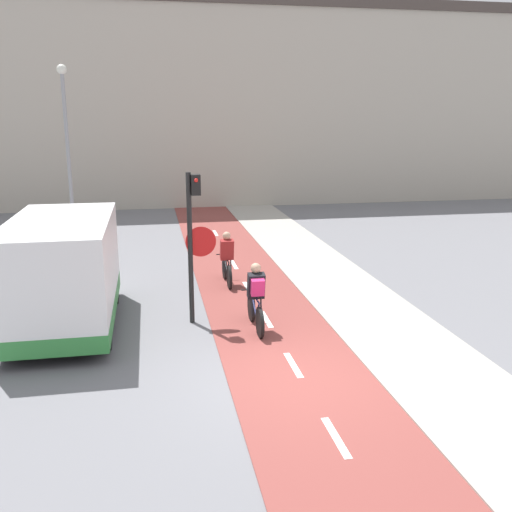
% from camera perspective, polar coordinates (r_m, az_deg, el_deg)
% --- Properties ---
extents(ground_plane, '(120.00, 120.00, 0.00)m').
position_cam_1_polar(ground_plane, '(10.40, 4.44, -12.04)').
color(ground_plane, slate).
extents(bike_lane, '(2.60, 60.00, 0.02)m').
position_cam_1_polar(bike_lane, '(10.40, 4.43, -11.98)').
color(bike_lane, brown).
rests_on(bike_lane, ground_plane).
extents(sidewalk_strip, '(2.40, 60.00, 0.05)m').
position_cam_1_polar(sidewalk_strip, '(11.25, 17.04, -10.42)').
color(sidewalk_strip, '#A8A399').
rests_on(sidewalk_strip, ground_plane).
extents(building_row_background, '(60.00, 5.20, 10.21)m').
position_cam_1_polar(building_row_background, '(31.33, -6.26, 14.82)').
color(building_row_background, '#B2A899').
rests_on(building_row_background, ground_plane).
extents(traffic_light_pole, '(0.67, 0.25, 3.37)m').
position_cam_1_polar(traffic_light_pole, '(12.47, -6.27, 2.41)').
color(traffic_light_pole, black).
rests_on(traffic_light_pole, ground_plane).
extents(street_lamp_far, '(0.36, 0.36, 6.35)m').
position_cam_1_polar(street_lamp_far, '(22.78, -18.42, 11.61)').
color(street_lamp_far, gray).
rests_on(street_lamp_far, ground_plane).
extents(cyclist_near, '(0.46, 1.67, 1.50)m').
position_cam_1_polar(cyclist_near, '(12.28, -0.01, -4.28)').
color(cyclist_near, black).
rests_on(cyclist_near, ground_plane).
extents(cyclist_far, '(0.46, 1.63, 1.48)m').
position_cam_1_polar(cyclist_far, '(15.65, -2.93, -0.48)').
color(cyclist_far, black).
rests_on(cyclist_far, ground_plane).
extents(van, '(2.09, 4.56, 2.41)m').
position_cam_1_polar(van, '(13.02, -18.67, -1.80)').
color(van, white).
rests_on(van, ground_plane).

